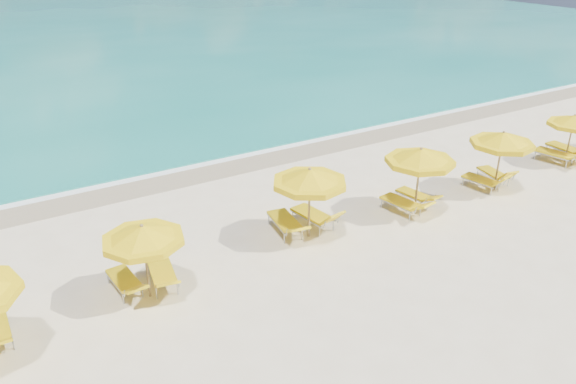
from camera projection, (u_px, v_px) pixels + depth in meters
ground_plane at (313, 245)px, 17.29m from camera, size 120.00×120.00×0.00m
ocean at (38, 31)px, 54.39m from camera, size 120.00×80.00×0.30m
wet_sand_band at (213, 167)px, 23.01m from camera, size 120.00×2.60×0.01m
foam_line at (205, 161)px, 23.63m from camera, size 120.00×1.20×0.03m
whitecap_near at (20, 128)px, 27.59m from camera, size 14.00×0.36×0.05m
whitecap_far at (218, 68)px, 39.64m from camera, size 18.00×0.30×0.05m
umbrella_3 at (143, 235)px, 14.08m from camera, size 2.41×2.41×2.16m
umbrella_4 at (310, 178)px, 16.93m from camera, size 2.70×2.70×2.36m
umbrella_5 at (420, 157)px, 18.49m from camera, size 2.36×2.36×2.36m
umbrella_6 at (503, 140)px, 20.16m from camera, size 2.74×2.74×2.31m
umbrella_7 at (574, 121)px, 22.81m from camera, size 2.05×2.05×2.07m
lounger_3_left at (125, 284)px, 14.98m from camera, size 0.71×1.83×0.68m
lounger_3_right at (163, 278)px, 15.22m from camera, size 0.94×1.98×0.79m
lounger_4_left at (286, 226)px, 17.87m from camera, size 0.96×2.14×0.80m
lounger_4_right at (314, 220)px, 18.26m from camera, size 0.93×2.04×0.95m
lounger_5_left at (402, 207)px, 19.18m from camera, size 0.91×1.98×0.77m
lounger_5_right at (414, 198)px, 19.88m from camera, size 0.77×1.74×0.61m
lounger_6_left at (482, 184)px, 20.93m from camera, size 0.89×1.81×0.85m
lounger_6_right at (494, 177)px, 21.54m from camera, size 0.90×1.78×0.83m
lounger_7_left at (555, 157)px, 23.34m from camera, size 1.05×2.14×0.76m
lounger_7_right at (565, 152)px, 23.94m from camera, size 0.76×2.04×0.79m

